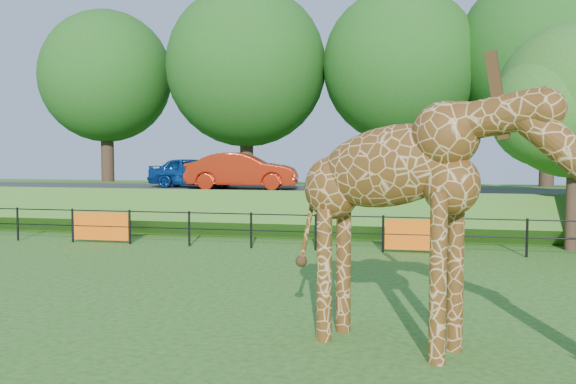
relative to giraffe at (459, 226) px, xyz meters
name	(u,v)px	position (x,y,z in m)	size (l,w,h in m)	color
ground	(243,321)	(-3.61, 1.34, -1.96)	(90.00, 90.00, 0.00)	#245B16
giraffe	(459,226)	(0.00, 0.00, 0.00)	(5.48, 1.01, 3.91)	#5D3713
perimeter_fence	(316,232)	(-3.61, 9.34, -1.41)	(28.07, 0.10, 1.10)	black
embankment	(345,206)	(-3.61, 16.84, -1.31)	(40.00, 9.00, 1.30)	#245B16
road	(341,192)	(-3.61, 15.34, -0.60)	(40.00, 5.00, 0.12)	#29282B
car_blue	(193,172)	(-9.85, 15.86, 0.09)	(1.48, 3.69, 1.26)	#124294
car_red	(242,171)	(-7.52, 15.09, 0.19)	(1.54, 4.41, 1.45)	#B3240C
visitor	(455,222)	(0.54, 11.29, -1.21)	(0.54, 0.36, 1.49)	black
bg_tree_line	(399,65)	(-1.72, 23.34, 5.24)	(37.30, 8.80, 11.82)	#382519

